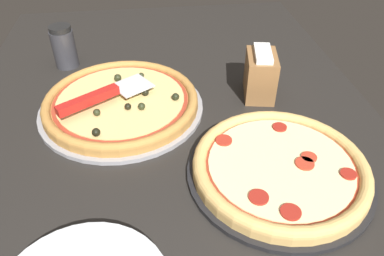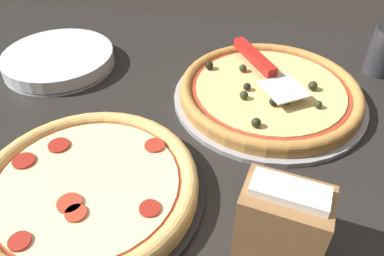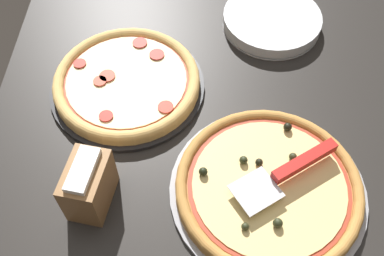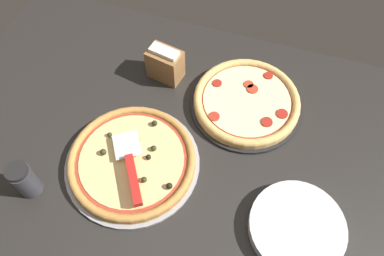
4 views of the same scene
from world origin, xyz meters
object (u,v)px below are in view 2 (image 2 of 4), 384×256
pizza_back (88,185)px  serving_spatula (259,62)px  pizza_front (270,90)px  napkin_holder (282,221)px  plate_stack (59,60)px

pizza_back → serving_spatula: serving_spatula is taller
pizza_front → napkin_holder: napkin_holder is taller
serving_spatula → plate_stack: 45.27cm
pizza_front → plate_stack: 48.01cm
serving_spatula → pizza_back: bearing=56.6°
serving_spatula → plate_stack: (45.08, 0.57, -4.00)cm
pizza_front → serving_spatula: serving_spatula is taller
napkin_holder → pizza_back: bearing=-7.2°
serving_spatula → pizza_front: bearing=119.1°
pizza_back → serving_spatula: bearing=-123.4°
pizza_back → serving_spatula: size_ratio=1.54×
pizza_back → plate_stack: pizza_back is taller
plate_stack → napkin_holder: (-50.08, 38.23, 3.96)cm
pizza_front → plate_stack: pizza_front is taller
napkin_holder → serving_spatula: bearing=-82.7°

